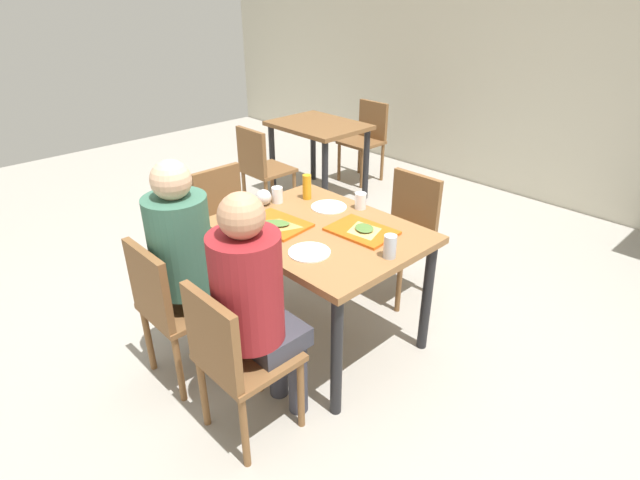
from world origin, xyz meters
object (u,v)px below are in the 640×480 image
(main_table, at_px, (320,243))
(chair_far_side, at_px, (405,226))
(chair_near_left, at_px, (170,303))
(paper_plate_near_edge, at_px, (309,252))
(chair_left_end, at_px, (227,219))
(foil_bundle, at_px, (263,197))
(person_in_brown_jacket, at_px, (255,298))
(condiment_bottle, at_px, (307,187))
(pizza_slice_a, at_px, (276,224))
(pizza_slice_b, at_px, (364,229))
(paper_plate_center, at_px, (329,207))
(plastic_cup_c, at_px, (277,195))
(tray_red_near, at_px, (277,224))
(plastic_cup_a, at_px, (361,201))
(soda_can, at_px, (390,246))
(tray_red_far, at_px, (362,231))
(background_table, at_px, (319,136))
(chair_near_right, at_px, (233,355))
(person_in_red, at_px, (188,253))
(plastic_cup_b, at_px, (272,243))
(background_chair_near, at_px, (261,166))

(main_table, height_order, chair_far_side, chair_far_side)
(chair_near_left, relative_size, paper_plate_near_edge, 3.87)
(chair_left_end, xyz_separation_m, foil_bundle, (0.47, -0.02, 0.31))
(main_table, bearing_deg, person_in_brown_jacket, -67.28)
(condiment_bottle, bearing_deg, foil_bundle, -113.47)
(pizza_slice_a, height_order, pizza_slice_b, same)
(paper_plate_center, height_order, plastic_cup_c, plastic_cup_c)
(tray_red_near, height_order, condiment_bottle, condiment_bottle)
(main_table, height_order, foil_bundle, foil_bundle)
(plastic_cup_a, distance_m, soda_can, 0.62)
(paper_plate_near_edge, distance_m, foil_bundle, 0.69)
(condiment_bottle, height_order, foil_bundle, condiment_bottle)
(tray_red_far, xyz_separation_m, background_table, (-1.91, 1.49, -0.14))
(tray_red_far, height_order, background_table, tray_red_far)
(plastic_cup_c, bearing_deg, background_table, 128.78)
(chair_near_right, xyz_separation_m, foil_bundle, (-0.77, 0.80, 0.31))
(pizza_slice_b, distance_m, plastic_cup_a, 0.34)
(chair_left_end, relative_size, condiment_bottle, 5.32)
(chair_near_left, bearing_deg, person_in_red, 90.00)
(chair_near_right, bearing_deg, plastic_cup_b, 119.75)
(person_in_brown_jacket, distance_m, soda_can, 0.74)
(plastic_cup_a, relative_size, condiment_bottle, 0.62)
(person_in_brown_jacket, relative_size, plastic_cup_a, 12.62)
(tray_red_near, distance_m, foil_bundle, 0.32)
(plastic_cup_c, xyz_separation_m, soda_can, (0.94, -0.04, 0.01))
(chair_near_right, distance_m, plastic_cup_c, 1.20)
(chair_far_side, bearing_deg, paper_plate_near_edge, -80.85)
(pizza_slice_b, bearing_deg, background_chair_near, 158.61)
(background_table, bearing_deg, plastic_cup_c, -51.22)
(person_in_brown_jacket, bearing_deg, foil_bundle, 139.43)
(chair_far_side, bearing_deg, tray_red_far, -73.86)
(main_table, distance_m, background_chair_near, 1.93)
(tray_red_far, bearing_deg, background_table, 142.00)
(chair_near_left, height_order, background_table, chair_near_left)
(plastic_cup_c, distance_m, condiment_bottle, 0.20)
(plastic_cup_b, relative_size, background_table, 0.11)
(pizza_slice_a, distance_m, soda_can, 0.69)
(chair_near_left, xyz_separation_m, plastic_cup_b, (0.31, 0.45, 0.31))
(soda_can, distance_m, foil_bundle, 0.97)
(main_table, bearing_deg, chair_near_right, -70.85)
(person_in_brown_jacket, distance_m, plastic_cup_b, 0.41)
(chair_near_right, bearing_deg, pizza_slice_a, 125.58)
(chair_left_end, relative_size, paper_plate_near_edge, 3.87)
(person_in_red, relative_size, pizza_slice_b, 5.56)
(foil_bundle, bearing_deg, condiment_bottle, 66.53)
(person_in_brown_jacket, distance_m, paper_plate_near_edge, 0.46)
(plastic_cup_a, bearing_deg, person_in_brown_jacket, -73.41)
(person_in_brown_jacket, bearing_deg, tray_red_near, 132.56)
(tray_red_far, distance_m, background_table, 2.42)
(main_table, distance_m, tray_red_far, 0.26)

